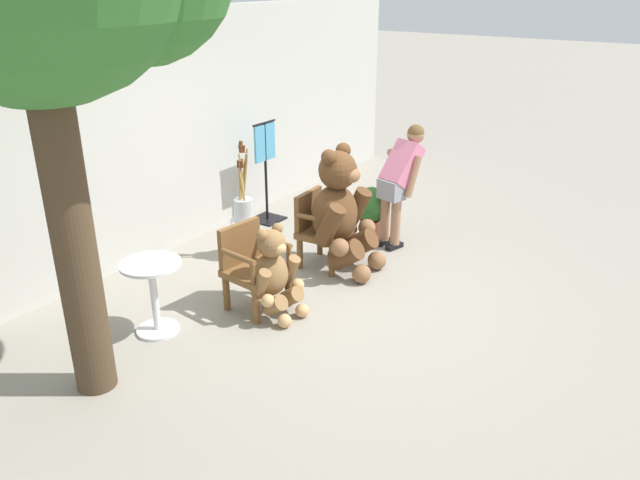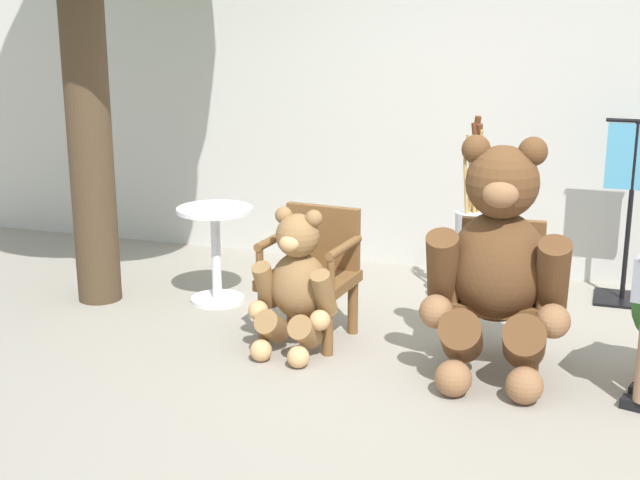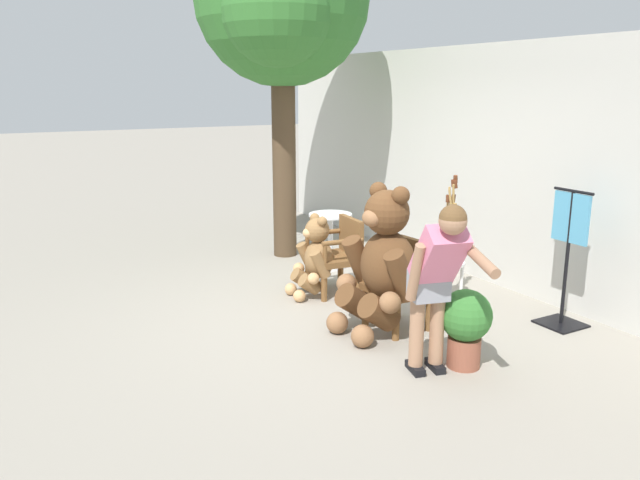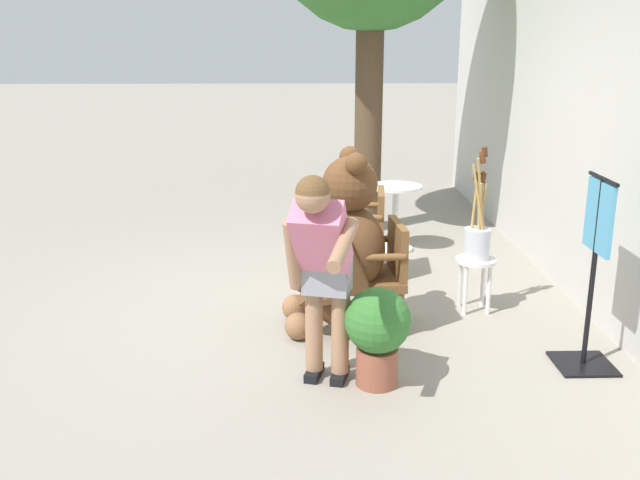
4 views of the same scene
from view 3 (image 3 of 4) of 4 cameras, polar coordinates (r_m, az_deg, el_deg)
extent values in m
plane|color=gray|center=(6.50, 0.44, -6.98)|extent=(60.00, 60.00, 0.00)
cube|color=beige|center=(7.62, 16.40, 6.43)|extent=(10.00, 0.16, 2.80)
cube|color=brown|center=(7.10, 1.18, -1.72)|extent=(0.61, 0.57, 0.07)
cylinder|color=brown|center=(7.28, -1.10, -3.12)|extent=(0.07, 0.07, 0.37)
cylinder|color=brown|center=(6.88, 0.38, -4.14)|extent=(0.07, 0.07, 0.37)
cylinder|color=brown|center=(7.45, 1.89, -2.74)|extent=(0.07, 0.07, 0.37)
cylinder|color=brown|center=(7.05, 3.51, -3.71)|extent=(0.07, 0.07, 0.37)
cube|color=brown|center=(7.14, 2.86, 0.38)|extent=(0.52, 0.11, 0.42)
cylinder|color=brown|center=(7.26, 0.36, 0.71)|extent=(0.10, 0.48, 0.06)
cylinder|color=brown|center=(7.20, -1.17, -0.30)|extent=(0.05, 0.05, 0.22)
cylinder|color=brown|center=(6.82, 2.07, -0.17)|extent=(0.10, 0.48, 0.06)
cylinder|color=brown|center=(6.76, 0.46, -1.25)|extent=(0.05, 0.05, 0.22)
cube|color=brown|center=(6.12, 7.11, -4.42)|extent=(0.60, 0.56, 0.07)
cylinder|color=brown|center=(6.23, 4.19, -6.15)|extent=(0.07, 0.07, 0.37)
cylinder|color=brown|center=(5.90, 6.96, -7.39)|extent=(0.07, 0.07, 0.37)
cylinder|color=brown|center=(6.48, 7.13, -5.41)|extent=(0.07, 0.07, 0.37)
cylinder|color=brown|center=(6.17, 9.94, -6.54)|extent=(0.07, 0.07, 0.37)
cube|color=brown|center=(6.19, 8.79, -1.87)|extent=(0.52, 0.10, 0.42)
cylinder|color=brown|center=(6.23, 5.68, -1.60)|extent=(0.09, 0.48, 0.06)
cylinder|color=brown|center=(6.13, 4.13, -2.89)|extent=(0.05, 0.05, 0.22)
cylinder|color=brown|center=(5.86, 8.78, -2.67)|extent=(0.09, 0.48, 0.06)
cylinder|color=brown|center=(5.76, 7.19, -4.06)|extent=(0.05, 0.05, 0.22)
ellipsoid|color=brown|center=(5.98, 6.25, -2.35)|extent=(0.62, 0.54, 0.68)
sphere|color=brown|center=(5.83, 6.13, 2.51)|extent=(0.43, 0.43, 0.43)
ellipsoid|color=#8C603D|center=(5.72, 4.72, 2.00)|extent=(0.21, 0.17, 0.16)
sphere|color=black|center=(5.72, 4.73, 2.10)|extent=(0.06, 0.06, 0.06)
sphere|color=brown|center=(5.93, 5.35, 4.51)|extent=(0.17, 0.17, 0.17)
sphere|color=brown|center=(5.69, 7.39, 4.06)|extent=(0.17, 0.17, 0.17)
cylinder|color=brown|center=(6.14, 3.56, -1.84)|extent=(0.22, 0.39, 0.51)
sphere|color=#8C603D|center=(6.14, 2.43, -4.02)|extent=(0.20, 0.20, 0.20)
cylinder|color=brown|center=(5.68, 7.42, -3.26)|extent=(0.22, 0.39, 0.51)
sphere|color=#8C603D|center=(5.65, 6.42, -5.71)|extent=(0.20, 0.20, 0.20)
cylinder|color=brown|center=(6.07, 3.27, -5.64)|extent=(0.28, 0.44, 0.40)
sphere|color=#8C603D|center=(6.04, 1.59, -7.57)|extent=(0.21, 0.21, 0.21)
cylinder|color=brown|center=(5.81, 5.42, -6.61)|extent=(0.28, 0.44, 0.40)
sphere|color=#8C603D|center=(5.74, 3.91, -8.76)|extent=(0.21, 0.21, 0.21)
ellipsoid|color=olive|center=(7.01, -0.09, -1.76)|extent=(0.41, 0.36, 0.44)
sphere|color=olive|center=(6.92, -0.26, 0.91)|extent=(0.28, 0.28, 0.28)
ellipsoid|color=tan|center=(6.88, -1.16, 0.65)|extent=(0.14, 0.12, 0.10)
sphere|color=black|center=(6.87, -1.16, 0.71)|extent=(0.04, 0.04, 0.04)
sphere|color=olive|center=(6.99, -0.49, 2.04)|extent=(0.11, 0.11, 0.11)
sphere|color=olive|center=(6.80, 0.20, 1.71)|extent=(0.11, 0.11, 0.11)
cylinder|color=olive|center=(7.16, -1.28, -1.42)|extent=(0.15, 0.25, 0.33)
sphere|color=tan|center=(7.18, -1.95, -2.60)|extent=(0.13, 0.13, 0.13)
cylinder|color=olive|center=(6.80, 0.04, -2.26)|extent=(0.15, 0.25, 0.33)
sphere|color=tan|center=(6.80, -0.61, -3.55)|extent=(0.13, 0.13, 0.13)
cylinder|color=olive|center=(7.12, -1.65, -3.51)|extent=(0.19, 0.29, 0.26)
sphere|color=tan|center=(7.12, -2.67, -4.51)|extent=(0.14, 0.14, 0.14)
cylinder|color=olive|center=(6.91, -0.92, -4.04)|extent=(0.19, 0.29, 0.26)
sphere|color=tan|center=(6.89, -1.90, -5.13)|extent=(0.14, 0.14, 0.14)
cube|color=black|center=(5.36, 8.69, -11.50)|extent=(0.26, 0.15, 0.06)
cylinder|color=#A37556|center=(5.19, 8.87, -7.10)|extent=(0.12, 0.12, 0.82)
cube|color=black|center=(5.43, 10.48, -11.23)|extent=(0.26, 0.15, 0.06)
cylinder|color=#A37556|center=(5.26, 10.69, -6.89)|extent=(0.12, 0.12, 0.82)
cube|color=gray|center=(5.13, 9.91, -4.07)|extent=(0.29, 0.35, 0.24)
cube|color=pink|center=(4.91, 10.82, -1.45)|extent=(0.55, 0.43, 0.55)
sphere|color=#A37556|center=(4.65, 12.10, 1.71)|extent=(0.21, 0.21, 0.21)
sphere|color=brown|center=(4.65, 12.11, 1.95)|extent=(0.21, 0.21, 0.21)
cylinder|color=#A37556|center=(4.77, 14.19, -1.47)|extent=(0.57, 0.23, 0.20)
cylinder|color=#A37556|center=(4.87, 8.73, -2.97)|extent=(0.25, 0.14, 0.50)
cylinder|color=white|center=(6.92, 11.74, -2.08)|extent=(0.34, 0.34, 0.03)
cylinder|color=white|center=(6.98, 12.79, -3.97)|extent=(0.04, 0.04, 0.43)
cylinder|color=white|center=(7.12, 11.73, -3.56)|extent=(0.04, 0.04, 0.43)
cylinder|color=white|center=(6.85, 11.56, -4.25)|extent=(0.04, 0.04, 0.43)
cylinder|color=white|center=(7.00, 10.50, -3.82)|extent=(0.04, 0.04, 0.43)
cylinder|color=silver|center=(6.88, 11.80, -0.92)|extent=(0.22, 0.22, 0.26)
cylinder|color=tan|center=(6.78, 12.09, 1.59)|extent=(0.05, 0.16, 0.73)
cylinder|color=#592D19|center=(6.71, 12.26, 4.99)|extent=(0.05, 0.06, 0.09)
cylinder|color=tan|center=(6.86, 11.94, 1.00)|extent=(0.07, 0.06, 0.57)
cylinder|color=#592D19|center=(6.79, 12.07, 3.66)|extent=(0.05, 0.05, 0.09)
cylinder|color=tan|center=(6.81, 11.91, 1.67)|extent=(0.11, 0.05, 0.74)
cylinder|color=#592D19|center=(6.74, 12.09, 5.09)|extent=(0.05, 0.05, 0.09)
cylinder|color=tan|center=(6.80, 12.10, 1.84)|extent=(0.11, 0.15, 0.78)
cylinder|color=#592D19|center=(6.73, 12.28, 5.46)|extent=(0.05, 0.06, 0.09)
cylinder|color=tan|center=(6.83, 11.96, 1.02)|extent=(0.13, 0.06, 0.58)
cylinder|color=#592D19|center=(6.77, 12.10, 3.75)|extent=(0.06, 0.05, 0.09)
cylinder|color=tan|center=(6.83, 11.48, 1.02)|extent=(0.08, 0.07, 0.58)
cylinder|color=#592D19|center=(6.76, 11.61, 3.74)|extent=(0.05, 0.05, 0.09)
cylinder|color=silver|center=(8.02, 0.95, 2.31)|extent=(0.56, 0.56, 0.03)
cylinder|color=silver|center=(8.10, 0.94, -0.18)|extent=(0.07, 0.07, 0.69)
cylinder|color=silver|center=(8.19, 0.93, -2.42)|extent=(0.40, 0.40, 0.03)
cylinder|color=#473523|center=(8.56, -3.31, 7.75)|extent=(0.32, 0.32, 2.81)
sphere|color=#33702D|center=(7.90, -3.92, 20.31)|extent=(1.36, 1.36, 1.36)
cylinder|color=brown|center=(5.49, 13.00, -9.94)|extent=(0.28, 0.28, 0.26)
sphere|color=#33702D|center=(5.37, 13.19, -6.72)|extent=(0.44, 0.44, 0.44)
cube|color=black|center=(6.72, 21.13, -7.15)|extent=(0.40, 0.40, 0.02)
cylinder|color=black|center=(6.52, 21.64, -1.68)|extent=(0.04, 0.04, 1.35)
cylinder|color=black|center=(6.39, 22.18, 4.17)|extent=(0.44, 0.03, 0.03)
cube|color=#4C99BF|center=(6.43, 21.97, 1.89)|extent=(0.40, 0.03, 0.48)
camera|label=1|loc=(10.17, -31.87, 16.51)|focal=35.00mm
camera|label=2|loc=(4.42, -53.62, 6.82)|focal=50.00mm
camera|label=4|loc=(3.04, 73.61, 2.87)|focal=40.00mm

